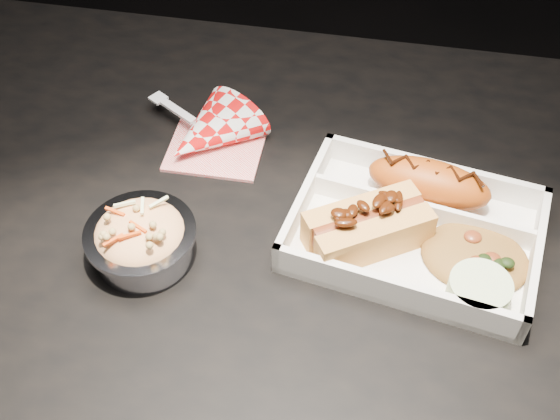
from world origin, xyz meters
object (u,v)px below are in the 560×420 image
object	(u,v)px
foil_coleslaw_cup	(141,238)
fried_pastry	(429,183)
dining_table	(323,307)
hotdog	(368,226)
napkin_fork	(208,134)
food_tray	(414,233)

from	to	relation	value
foil_coleslaw_cup	fried_pastry	bearing A→B (deg)	24.50
dining_table	foil_coleslaw_cup	distance (m)	0.22
hotdog	foil_coleslaw_cup	size ratio (longest dim) A/B	1.21
napkin_fork	food_tray	bearing A→B (deg)	9.59
fried_pastry	hotdog	xyz separation A→B (m)	(-0.06, -0.07, 0.00)
hotdog	foil_coleslaw_cup	world-z (taller)	same
dining_table	food_tray	world-z (taller)	food_tray
napkin_fork	dining_table	bearing A→B (deg)	-9.44
fried_pastry	hotdog	distance (m)	0.09
foil_coleslaw_cup	napkin_fork	bearing A→B (deg)	82.66
food_tray	foil_coleslaw_cup	bearing A→B (deg)	-155.10
dining_table	fried_pastry	xyz separation A→B (m)	(0.10, 0.10, 0.12)
food_tray	hotdog	bearing A→B (deg)	-149.23
napkin_fork	foil_coleslaw_cup	bearing A→B (deg)	-65.12
food_tray	fried_pastry	world-z (taller)	fried_pastry
dining_table	foil_coleslaw_cup	bearing A→B (deg)	-170.05
dining_table	napkin_fork	distance (m)	0.24
hotdog	foil_coleslaw_cup	bearing A→B (deg)	161.16
fried_pastry	hotdog	size ratio (longest dim) A/B	0.98
foil_coleslaw_cup	dining_table	bearing A→B (deg)	9.95
fried_pastry	dining_table	bearing A→B (deg)	-134.97
hotdog	napkin_fork	world-z (taller)	napkin_fork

